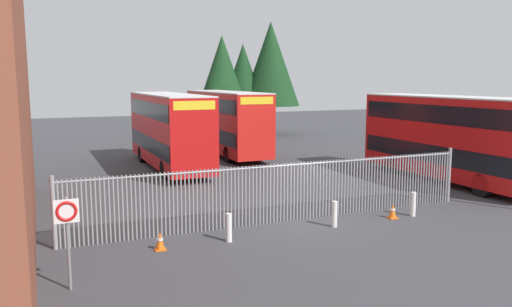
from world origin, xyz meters
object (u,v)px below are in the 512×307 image
object	(u,v)px
bollard_center_front	(334,214)
traffic_cone_mid_forecourt	(160,241)
double_decker_bus_behind_fence_left	(169,128)
traffic_cone_by_gate	(393,211)
bollard_near_left	(229,228)
double_decker_bus_near_gate	(448,135)
double_decker_bus_behind_fence_right	(226,120)
speed_limit_sign_post	(67,222)
bollard_near_right	(413,204)

from	to	relation	value
bollard_center_front	traffic_cone_mid_forecourt	bearing A→B (deg)	179.86
double_decker_bus_behind_fence_left	traffic_cone_by_gate	bearing A→B (deg)	-70.13
bollard_near_left	double_decker_bus_near_gate	bearing A→B (deg)	19.31
double_decker_bus_behind_fence_right	traffic_cone_mid_forecourt	bearing A→B (deg)	-115.92
double_decker_bus_behind_fence_left	double_decker_bus_behind_fence_right	world-z (taller)	same
double_decker_bus_behind_fence_left	traffic_cone_mid_forecourt	world-z (taller)	double_decker_bus_behind_fence_left
double_decker_bus_behind_fence_left	speed_limit_sign_post	size ratio (longest dim) A/B	4.50
traffic_cone_mid_forecourt	bollard_near_left	bearing A→B (deg)	-1.99
double_decker_bus_near_gate	traffic_cone_by_gate	bearing A→B (deg)	-146.65
double_decker_bus_behind_fence_left	double_decker_bus_behind_fence_right	size ratio (longest dim) A/B	1.00
double_decker_bus_near_gate	bollard_near_right	xyz separation A→B (m)	(-6.17, -4.73, -1.95)
bollard_near_left	bollard_center_front	world-z (taller)	same
traffic_cone_mid_forecourt	double_decker_bus_near_gate	bearing A→B (deg)	16.51
traffic_cone_by_gate	traffic_cone_mid_forecourt	distance (m)	9.00
double_decker_bus_behind_fence_left	bollard_center_front	bearing A→B (deg)	-80.20
bollard_near_right	traffic_cone_by_gate	distance (m)	0.95
speed_limit_sign_post	traffic_cone_by_gate	bearing A→B (deg)	10.72
double_decker_bus_behind_fence_left	speed_limit_sign_post	xyz separation A→B (m)	(-6.61, -16.48, -0.65)
double_decker_bus_near_gate	bollard_near_right	distance (m)	8.01
double_decker_bus_behind_fence_left	double_decker_bus_behind_fence_right	xyz separation A→B (m)	(5.01, 3.86, 0.00)
double_decker_bus_behind_fence_left	bollard_near_left	distance (m)	14.65
bollard_center_front	bollard_near_right	bearing A→B (deg)	0.98
double_decker_bus_behind_fence_right	traffic_cone_by_gate	world-z (taller)	double_decker_bus_behind_fence_right
double_decker_bus_behind_fence_right	traffic_cone_mid_forecourt	xyz separation A→B (m)	(-8.85, -18.22, -2.13)
double_decker_bus_near_gate	double_decker_bus_behind_fence_right	xyz separation A→B (m)	(-7.24, 13.45, 0.00)
traffic_cone_mid_forecourt	bollard_near_right	bearing A→B (deg)	0.26
double_decker_bus_behind_fence_left	bollard_near_left	size ratio (longest dim) A/B	11.38
double_decker_bus_near_gate	double_decker_bus_behind_fence_left	distance (m)	15.56
double_decker_bus_behind_fence_left	bollard_near_right	world-z (taller)	double_decker_bus_behind_fence_left
bollard_center_front	bollard_near_left	bearing A→B (deg)	-179.12
traffic_cone_by_gate	double_decker_bus_near_gate	bearing A→B (deg)	33.35
double_decker_bus_behind_fence_left	traffic_cone_mid_forecourt	distance (m)	15.01
double_decker_bus_behind_fence_right	bollard_near_right	bearing A→B (deg)	-86.63
double_decker_bus_behind_fence_right	bollard_near_left	world-z (taller)	double_decker_bus_behind_fence_right
double_decker_bus_behind_fence_left	traffic_cone_mid_forecourt	size ratio (longest dim) A/B	18.32
bollard_near_left	traffic_cone_by_gate	size ratio (longest dim) A/B	1.61
double_decker_bus_behind_fence_right	traffic_cone_by_gate	xyz separation A→B (m)	(0.14, -18.12, -2.13)
double_decker_bus_behind_fence_right	traffic_cone_mid_forecourt	world-z (taller)	double_decker_bus_behind_fence_right
bollard_near_left	bollard_near_right	bearing A→B (deg)	0.93
double_decker_bus_near_gate	traffic_cone_by_gate	distance (m)	8.77
double_decker_bus_near_gate	traffic_cone_mid_forecourt	world-z (taller)	double_decker_bus_near_gate
double_decker_bus_behind_fence_left	traffic_cone_by_gate	distance (m)	15.31
speed_limit_sign_post	double_decker_bus_behind_fence_left	bearing A→B (deg)	68.16
double_decker_bus_behind_fence_left	traffic_cone_by_gate	size ratio (longest dim) A/B	18.32
bollard_near_right	traffic_cone_mid_forecourt	distance (m)	9.93
speed_limit_sign_post	double_decker_bus_near_gate	bearing A→B (deg)	20.10
bollard_near_left	bollard_near_right	world-z (taller)	same
bollard_center_front	traffic_cone_by_gate	bearing A→B (deg)	2.43
bollard_near_left	traffic_cone_mid_forecourt	world-z (taller)	bollard_near_left
double_decker_bus_near_gate	traffic_cone_by_gate	xyz separation A→B (m)	(-7.10, -4.67, -2.13)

